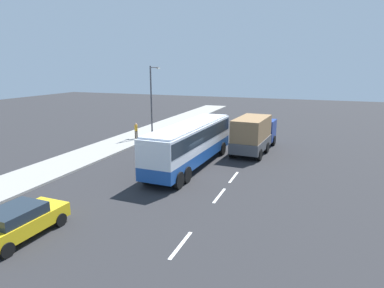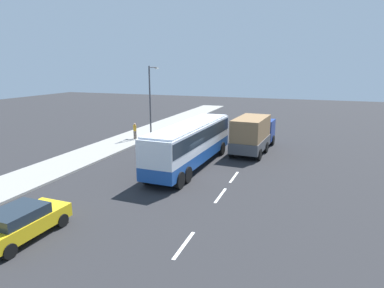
{
  "view_description": "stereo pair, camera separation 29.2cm",
  "coord_description": "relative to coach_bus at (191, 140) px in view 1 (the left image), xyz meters",
  "views": [
    {
      "loc": [
        -20.86,
        -8.37,
        7.5
      ],
      "look_at": [
        1.93,
        0.24,
        1.77
      ],
      "focal_mm": 31.01,
      "sensor_mm": 36.0,
      "label": 1
    },
    {
      "loc": [
        -20.96,
        -8.09,
        7.5
      ],
      "look_at": [
        1.93,
        0.24,
        1.77
      ],
      "focal_mm": 31.01,
      "sensor_mm": 36.0,
      "label": 2
    }
  ],
  "objects": [
    {
      "name": "ground_plane",
      "position": [
        -1.89,
        -0.32,
        -2.06
      ],
      "size": [
        120.0,
        120.0,
        0.0
      ],
      "primitive_type": "plane",
      "color": "#28282B"
    },
    {
      "name": "pedestrian_near_curb",
      "position": [
        6.77,
        8.66,
        -0.96
      ],
      "size": [
        0.32,
        0.32,
        1.65
      ],
      "rotation": [
        0.0,
        0.0,
        0.63
      ],
      "color": "brown",
      "rests_on": "sidewalk_curb"
    },
    {
      "name": "cargo_truck",
      "position": [
        6.28,
        -3.64,
        -0.37
      ],
      "size": [
        7.79,
        3.07,
        3.21
      ],
      "rotation": [
        0.0,
        0.0,
        -0.07
      ],
      "color": "navy",
      "rests_on": "ground_plane"
    },
    {
      "name": "sidewalk_curb",
      "position": [
        -1.89,
        9.39,
        -1.99
      ],
      "size": [
        80.0,
        4.0,
        0.15
      ],
      "primitive_type": "cube",
      "color": "gray",
      "rests_on": "ground_plane"
    },
    {
      "name": "coach_bus",
      "position": [
        0.0,
        0.0,
        0.0
      ],
      "size": [
        11.78,
        3.0,
        3.31
      ],
      "rotation": [
        0.0,
        0.0,
        -0.04
      ],
      "color": "#1E4C9E",
      "rests_on": "ground_plane"
    },
    {
      "name": "street_lamp",
      "position": [
        8.56,
        7.62,
        2.35
      ],
      "size": [
        2.11,
        0.24,
        7.38
      ],
      "color": "#47474C",
      "rests_on": "sidewalk_curb"
    },
    {
      "name": "car_yellow_taxi",
      "position": [
        -12.77,
        3.34,
        -1.28
      ],
      "size": [
        4.27,
        2.11,
        1.46
      ],
      "rotation": [
        0.0,
        0.0,
        -0.03
      ],
      "color": "gold",
      "rests_on": "ground_plane"
    },
    {
      "name": "lane_centreline",
      "position": [
        -1.99,
        -3.68,
        -2.06
      ],
      "size": [
        32.9,
        0.16,
        0.01
      ],
      "color": "white",
      "rests_on": "ground_plane"
    }
  ]
}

